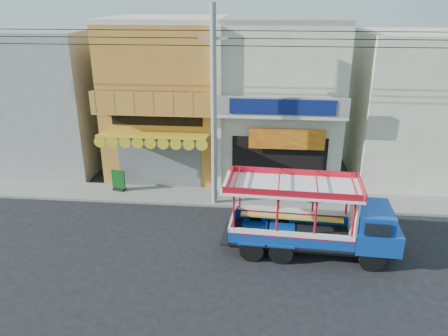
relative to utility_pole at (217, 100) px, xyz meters
name	(u,v)px	position (x,y,z in m)	size (l,w,h in m)	color
ground	(230,242)	(0.85, -3.30, -5.03)	(90.00, 90.00, 0.00)	black
sidewalk	(237,198)	(0.85, 0.70, -4.97)	(30.00, 2.00, 0.12)	slate
shophouse_left	(169,97)	(-3.15, 4.66, -0.92)	(6.00, 7.50, 8.24)	#BE752A
shophouse_right	(280,99)	(2.85, 4.66, -0.93)	(6.00, 6.75, 8.24)	beige
party_pilaster	(218,114)	(-0.15, 1.55, -1.03)	(0.35, 0.30, 8.00)	beige
filler_building_left	(48,99)	(-10.15, 4.70, -1.23)	(6.00, 6.00, 7.60)	gray
filler_building_right	(414,107)	(9.85, 4.70, -1.23)	(6.00, 6.00, 7.60)	beige
utility_pole	(217,100)	(0.00, 0.00, 0.00)	(28.00, 0.26, 9.00)	gray
songthaew_truck	(324,220)	(4.40, -3.83, -3.58)	(6.55, 2.45, 3.01)	black
green_sign	(119,182)	(-5.08, 0.91, -4.47)	(0.69, 0.44, 1.06)	black
potted_plant_a	(312,190)	(4.41, 0.57, -4.37)	(0.98, 0.85, 1.09)	#1C6227
potted_plant_b	(296,189)	(3.72, 0.86, -4.46)	(0.49, 0.40, 0.90)	#1C6227
potted_plant_c	(317,188)	(4.70, 0.93, -4.41)	(0.56, 0.56, 1.00)	#1C6227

